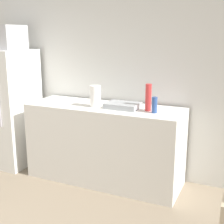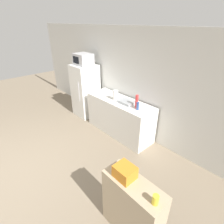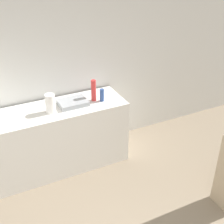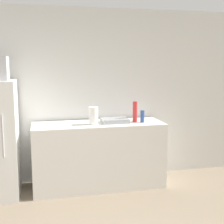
% 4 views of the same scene
% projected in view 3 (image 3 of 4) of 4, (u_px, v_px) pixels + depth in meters
% --- Properties ---
extents(wall_back, '(8.00, 0.06, 2.60)m').
position_uv_depth(wall_back, '(20.00, 77.00, 4.09)').
color(wall_back, silver).
rests_on(wall_back, ground_plane).
extents(counter, '(1.87, 0.63, 0.94)m').
position_uv_depth(counter, '(59.00, 138.00, 4.32)').
color(counter, silver).
rests_on(counter, ground_plane).
extents(sink_basin, '(0.38, 0.28, 0.06)m').
position_uv_depth(sink_basin, '(73.00, 103.00, 4.17)').
color(sink_basin, '#9EA3A8').
rests_on(sink_basin, counter).
extents(bottle_tall, '(0.07, 0.07, 0.30)m').
position_uv_depth(bottle_tall, '(94.00, 90.00, 4.22)').
color(bottle_tall, red).
rests_on(bottle_tall, counter).
extents(bottle_short, '(0.06, 0.06, 0.17)m').
position_uv_depth(bottle_short, '(102.00, 95.00, 4.24)').
color(bottle_short, '#2D4C8C').
rests_on(bottle_short, counter).
extents(paper_towel_roll, '(0.13, 0.13, 0.25)m').
position_uv_depth(paper_towel_roll, '(50.00, 103.00, 3.95)').
color(paper_towel_roll, white).
rests_on(paper_towel_roll, counter).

